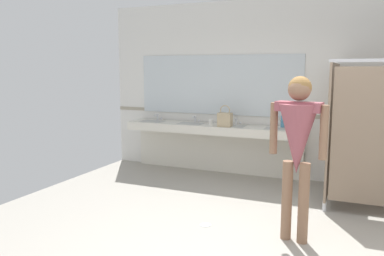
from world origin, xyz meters
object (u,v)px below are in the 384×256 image
person_standing (298,138)px  soap_dispenser (283,121)px  handbag (225,119)px  paper_cup (211,122)px

person_standing → soap_dispenser: bearing=104.0°
handbag → soap_dispenser: 0.94m
paper_cup → handbag: bearing=-19.8°
soap_dispenser → person_standing: bearing=-76.0°
paper_cup → person_standing: bearing=-50.6°
handbag → soap_dispenser: handbag is taller
handbag → person_standing: bearing=-54.1°
soap_dispenser → handbag: bearing=-161.8°
handbag → paper_cup: bearing=160.2°
person_standing → soap_dispenser: person_standing is taller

